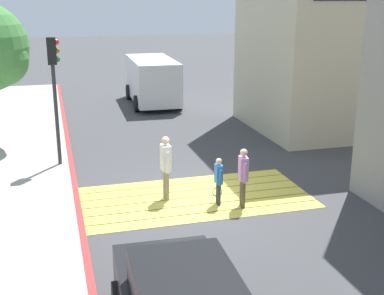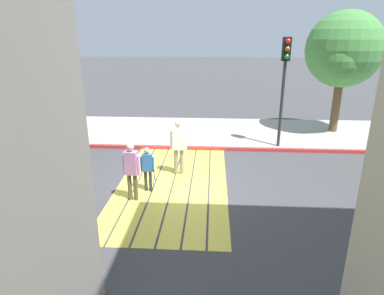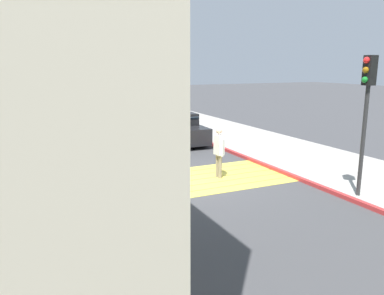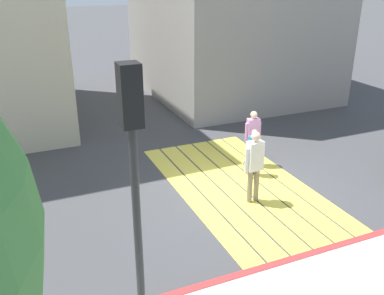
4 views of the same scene
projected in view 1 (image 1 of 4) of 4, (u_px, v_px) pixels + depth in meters
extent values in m
plane|color=#424244|center=(195.00, 198.00, 14.50)|extent=(120.00, 120.00, 0.00)
cube|color=#EAD64C|center=(210.00, 217.00, 13.23)|extent=(6.40, 0.50, 0.01)
cube|color=#EAD64C|center=(204.00, 209.00, 13.74)|extent=(6.40, 0.50, 0.01)
cube|color=#EAD64C|center=(198.00, 201.00, 14.25)|extent=(6.40, 0.50, 0.01)
cube|color=#EAD64C|center=(193.00, 194.00, 14.76)|extent=(6.40, 0.50, 0.01)
cube|color=#EAD64C|center=(188.00, 187.00, 15.26)|extent=(6.40, 0.50, 0.01)
cube|color=#EAD64C|center=(183.00, 181.00, 15.77)|extent=(6.40, 0.50, 0.01)
cube|color=#BC3333|center=(78.00, 208.00, 13.65)|extent=(0.16, 40.00, 0.13)
cube|color=beige|center=(352.00, 4.00, 21.07)|extent=(8.00, 6.00, 10.26)
cube|color=black|center=(186.00, 292.00, 7.62)|extent=(1.60, 2.12, 0.60)
cube|color=#1E2833|center=(173.00, 265.00, 8.50)|extent=(1.49, 0.38, 0.49)
cylinder|color=black|center=(215.00, 287.00, 9.47)|extent=(0.24, 0.67, 0.66)
cube|color=silver|center=(152.00, 79.00, 26.53)|extent=(2.26, 5.26, 2.10)
cube|color=#19232D|center=(161.00, 80.00, 24.04)|extent=(1.89, 0.12, 0.70)
cylinder|color=black|center=(137.00, 104.00, 25.04)|extent=(0.28, 0.81, 0.80)
cylinder|color=black|center=(179.00, 102.00, 25.52)|extent=(0.28, 0.81, 0.80)
cylinder|color=black|center=(129.00, 92.00, 28.04)|extent=(0.28, 0.81, 0.80)
cylinder|color=black|center=(167.00, 90.00, 28.52)|extent=(0.28, 0.81, 0.80)
cylinder|color=#2D2D2D|center=(57.00, 117.00, 16.59)|extent=(0.12, 0.12, 3.40)
cube|color=black|center=(52.00, 51.00, 15.99)|extent=(0.28, 0.28, 0.84)
sphere|color=#FF2323|center=(56.00, 42.00, 15.95)|extent=(0.18, 0.18, 0.18)
sphere|color=#956310|center=(57.00, 51.00, 16.03)|extent=(0.18, 0.18, 0.18)
sphere|color=#188429|center=(57.00, 59.00, 16.10)|extent=(0.18, 0.18, 0.18)
sphere|color=#478C42|center=(1.00, 59.00, 18.08)|extent=(1.92, 1.92, 1.92)
cylinder|color=brown|center=(242.00, 192.00, 13.85)|extent=(0.12, 0.12, 0.77)
cylinder|color=brown|center=(243.00, 195.00, 13.69)|extent=(0.12, 0.12, 0.77)
cube|color=#D18CC6|center=(243.00, 168.00, 13.57)|extent=(0.25, 0.36, 0.64)
sphere|color=beige|center=(244.00, 153.00, 13.44)|extent=(0.20, 0.20, 0.20)
cylinder|color=#D18CC6|center=(242.00, 168.00, 13.78)|extent=(0.08, 0.08, 0.55)
cylinder|color=#D18CC6|center=(245.00, 173.00, 13.40)|extent=(0.08, 0.08, 0.55)
cylinder|color=gray|center=(165.00, 184.00, 14.36)|extent=(0.13, 0.13, 0.86)
cylinder|color=gray|center=(167.00, 186.00, 14.19)|extent=(0.13, 0.13, 0.86)
cube|color=white|center=(166.00, 158.00, 14.05)|extent=(0.25, 0.39, 0.72)
sphere|color=beige|center=(165.00, 141.00, 13.91)|extent=(0.22, 0.22, 0.22)
cylinder|color=white|center=(164.00, 158.00, 14.27)|extent=(0.09, 0.09, 0.61)
cylinder|color=white|center=(168.00, 163.00, 13.87)|extent=(0.09, 0.09, 0.61)
cylinder|color=#333338|center=(218.00, 193.00, 13.99)|extent=(0.09, 0.09, 0.63)
cylinder|color=#333338|center=(219.00, 195.00, 13.87)|extent=(0.09, 0.09, 0.63)
cube|color=#3372BF|center=(219.00, 174.00, 13.77)|extent=(0.17, 0.28, 0.52)
sphere|color=beige|center=(219.00, 161.00, 13.66)|extent=(0.16, 0.16, 0.16)
cylinder|color=#3372BF|center=(217.00, 174.00, 13.94)|extent=(0.07, 0.07, 0.44)
cylinder|color=#3372BF|center=(220.00, 178.00, 13.63)|extent=(0.07, 0.07, 0.44)
cylinder|color=black|center=(217.00, 184.00, 14.05)|extent=(0.03, 0.03, 0.28)
torus|color=blue|center=(217.00, 192.00, 14.12)|extent=(0.28, 0.03, 0.28)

